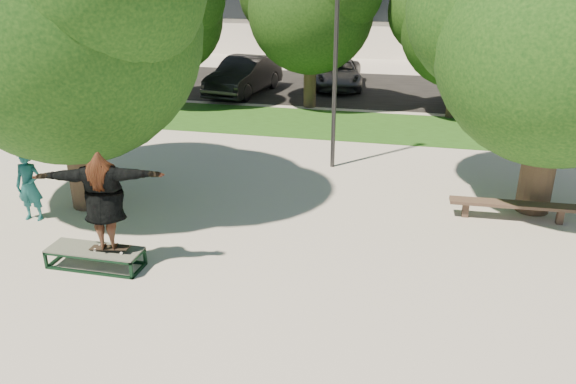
% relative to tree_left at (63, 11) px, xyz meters
% --- Properties ---
extents(ground, '(120.00, 120.00, 0.00)m').
position_rel_tree_left_xyz_m(ground, '(4.29, -1.09, -4.42)').
color(ground, '#AFABA1').
rests_on(ground, ground).
extents(grass_strip, '(30.00, 4.00, 0.02)m').
position_rel_tree_left_xyz_m(grass_strip, '(5.29, 8.41, -4.41)').
color(grass_strip, '#204413').
rests_on(grass_strip, ground).
extents(asphalt_strip, '(40.00, 8.00, 0.01)m').
position_rel_tree_left_xyz_m(asphalt_strip, '(4.29, 14.91, -4.42)').
color(asphalt_strip, black).
rests_on(asphalt_strip, ground).
extents(tree_left, '(6.96, 5.95, 7.12)m').
position_rel_tree_left_xyz_m(tree_left, '(0.00, 0.00, 0.00)').
color(tree_left, '#38281E').
rests_on(tree_left, ground).
extents(tree_right, '(6.24, 5.33, 6.51)m').
position_rel_tree_left_xyz_m(tree_right, '(10.21, 1.99, -0.33)').
color(tree_right, '#38281E').
rests_on(tree_right, ground).
extents(bg_tree_left, '(5.28, 4.51, 5.77)m').
position_rel_tree_left_xyz_m(bg_tree_left, '(-2.28, 9.98, -0.69)').
color(bg_tree_left, '#38281E').
rests_on(bg_tree_left, ground).
extents(bg_tree_mid, '(5.76, 4.92, 6.24)m').
position_rel_tree_left_xyz_m(bg_tree_mid, '(3.22, 10.98, -0.41)').
color(bg_tree_mid, '#38281E').
rests_on(bg_tree_mid, ground).
extents(bg_tree_right, '(5.04, 4.31, 5.43)m').
position_rel_tree_left_xyz_m(bg_tree_right, '(8.73, 10.47, -0.93)').
color(bg_tree_right, '#38281E').
rests_on(bg_tree_right, ground).
extents(lamppost, '(0.25, 0.15, 6.11)m').
position_rel_tree_left_xyz_m(lamppost, '(5.29, 3.91, -1.27)').
color(lamppost, '#2D2D30').
rests_on(lamppost, ground).
extents(grind_box, '(1.80, 0.60, 0.38)m').
position_rel_tree_left_xyz_m(grind_box, '(1.79, -2.75, -4.23)').
color(grind_box, black).
rests_on(grind_box, ground).
extents(skater_rig, '(2.38, 1.18, 1.94)m').
position_rel_tree_left_xyz_m(skater_rig, '(2.13, -2.75, -3.04)').
color(skater_rig, white).
rests_on(skater_rig, grind_box).
extents(bystander, '(0.63, 0.45, 1.62)m').
position_rel_tree_left_xyz_m(bystander, '(-0.71, -1.11, -3.61)').
color(bystander, '#175559').
rests_on(bystander, ground).
extents(bench, '(2.76, 0.46, 0.42)m').
position_rel_tree_left_xyz_m(bench, '(9.76, 1.22, -4.07)').
color(bench, '#4B392D').
rests_on(bench, ground).
extents(car_silver_a, '(2.03, 4.84, 1.64)m').
position_rel_tree_left_xyz_m(car_silver_a, '(-4.71, 13.24, -3.60)').
color(car_silver_a, '#B5B5BA').
rests_on(car_silver_a, asphalt_strip).
extents(car_dark, '(2.43, 5.09, 1.61)m').
position_rel_tree_left_xyz_m(car_dark, '(0.01, 12.69, -3.62)').
color(car_dark, black).
rests_on(car_dark, asphalt_strip).
extents(car_grey, '(2.68, 4.80, 1.27)m').
position_rel_tree_left_xyz_m(car_grey, '(3.87, 15.09, -3.79)').
color(car_grey, '#505055').
rests_on(car_grey, asphalt_strip).
extents(car_silver_b, '(2.66, 5.16, 1.43)m').
position_rel_tree_left_xyz_m(car_silver_b, '(10.19, 12.41, -3.71)').
color(car_silver_b, '#AFB0B4').
rests_on(car_silver_b, asphalt_strip).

